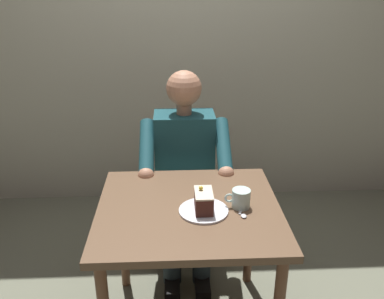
# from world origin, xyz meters

# --- Properties ---
(cafe_rear_panel) EXTENTS (6.40, 0.12, 3.00)m
(cafe_rear_panel) POSITION_xyz_m (0.00, -1.50, 1.50)
(cafe_rear_panel) COLOR #B8B7A2
(cafe_rear_panel) RESTS_ON ground
(dining_table) EXTENTS (0.86, 0.79, 0.73)m
(dining_table) POSITION_xyz_m (0.00, 0.00, 0.63)
(dining_table) COLOR brown
(dining_table) RESTS_ON ground
(chair) EXTENTS (0.42, 0.42, 0.90)m
(chair) POSITION_xyz_m (0.00, -0.74, 0.50)
(chair) COLOR brown
(chair) RESTS_ON ground
(seated_person) EXTENTS (0.53, 0.58, 1.24)m
(seated_person) POSITION_xyz_m (-0.00, -0.57, 0.65)
(seated_person) COLOR #1A4952
(seated_person) RESTS_ON ground
(dessert_plate) EXTENTS (0.23, 0.23, 0.01)m
(dessert_plate) POSITION_xyz_m (-0.07, 0.05, 0.74)
(dessert_plate) COLOR silver
(dessert_plate) RESTS_ON dining_table
(cake_slice) EXTENTS (0.08, 0.14, 0.11)m
(cake_slice) POSITION_xyz_m (-0.07, 0.05, 0.79)
(cake_slice) COLOR #4D261F
(cake_slice) RESTS_ON dessert_plate
(coffee_cup) EXTENTS (0.12, 0.09, 0.09)m
(coffee_cup) POSITION_xyz_m (-0.24, 0.01, 0.78)
(coffee_cup) COLOR silver
(coffee_cup) RESTS_ON dining_table
(dessert_spoon) EXTENTS (0.04, 0.14, 0.01)m
(dessert_spoon) POSITION_xyz_m (-0.24, 0.07, 0.74)
(dessert_spoon) COLOR silver
(dessert_spoon) RESTS_ON dining_table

